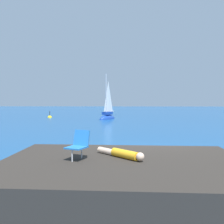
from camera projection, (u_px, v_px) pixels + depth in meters
name	position (u px, v px, depth m)	size (l,w,h in m)	color
ground_plane	(146.00, 155.00, 10.53)	(160.00, 160.00, 0.00)	navy
shore_ledge	(123.00, 174.00, 6.72)	(6.66, 4.56, 0.72)	#2D2823
boulder_seaward	(119.00, 163.00, 9.32)	(0.98, 0.78, 0.54)	#272C20
boulder_inland	(116.00, 161.00, 9.55)	(0.84, 0.67, 0.46)	#2F2225
sailboat_near	(107.00, 116.00, 30.54)	(2.40, 3.35, 6.08)	#193D99
person_sunbather	(122.00, 154.00, 7.04)	(1.36, 1.32, 0.25)	gold
beach_chair	(79.00, 143.00, 6.82)	(0.67, 0.74, 0.80)	blue
marker_buoy	(50.00, 118.00, 33.07)	(0.56, 0.56, 1.13)	yellow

